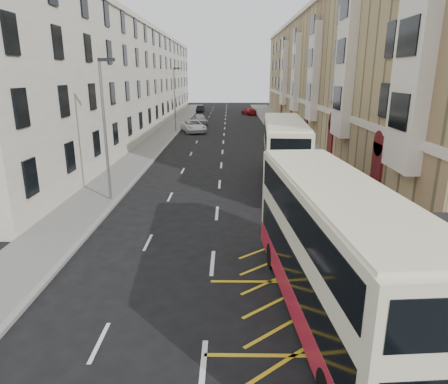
{
  "coord_description": "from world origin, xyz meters",
  "views": [
    {
      "loc": [
        0.65,
        -10.57,
        7.27
      ],
      "look_at": [
        0.42,
        7.2,
        2.03
      ],
      "focal_mm": 32.0,
      "sensor_mm": 36.0,
      "label": 1
    }
  ],
  "objects_px": {
    "street_lamp_near": "(105,123)",
    "double_decker_front": "(332,252)",
    "white_van": "(193,126)",
    "pedestrian_far": "(357,214)",
    "car_dark": "(200,109)",
    "car_red": "(249,111)",
    "car_silver": "(200,119)",
    "street_lamp_far": "(175,96)",
    "double_decker_rear": "(284,153)"
  },
  "relations": [
    {
      "from": "double_decker_rear",
      "to": "white_van",
      "type": "distance_m",
      "value": 27.55
    },
    {
      "from": "white_van",
      "to": "street_lamp_far",
      "type": "bearing_deg",
      "value": 162.88
    },
    {
      "from": "car_red",
      "to": "street_lamp_near",
      "type": "bearing_deg",
      "value": 60.54
    },
    {
      "from": "car_dark",
      "to": "car_red",
      "type": "relative_size",
      "value": 0.86
    },
    {
      "from": "street_lamp_near",
      "to": "street_lamp_far",
      "type": "distance_m",
      "value": 30.0
    },
    {
      "from": "double_decker_front",
      "to": "car_red",
      "type": "xyz_separation_m",
      "value": [
        0.68,
        65.73,
        -1.56
      ]
    },
    {
      "from": "street_lamp_near",
      "to": "car_red",
      "type": "distance_m",
      "value": 55.22
    },
    {
      "from": "street_lamp_near",
      "to": "double_decker_front",
      "type": "relative_size",
      "value": 0.72
    },
    {
      "from": "street_lamp_far",
      "to": "car_dark",
      "type": "relative_size",
      "value": 2.07
    },
    {
      "from": "pedestrian_far",
      "to": "street_lamp_near",
      "type": "bearing_deg",
      "value": -4.76
    },
    {
      "from": "street_lamp_near",
      "to": "pedestrian_far",
      "type": "relative_size",
      "value": 4.94
    },
    {
      "from": "pedestrian_far",
      "to": "white_van",
      "type": "xyz_separation_m",
      "value": [
        -10.73,
        34.82,
        -0.18
      ]
    },
    {
      "from": "street_lamp_near",
      "to": "pedestrian_far",
      "type": "xyz_separation_m",
      "value": [
        13.04,
        -4.82,
        -3.68
      ]
    },
    {
      "from": "white_van",
      "to": "car_silver",
      "type": "xyz_separation_m",
      "value": [
        0.23,
        8.06,
        0.01
      ]
    },
    {
      "from": "car_silver",
      "to": "street_lamp_near",
      "type": "bearing_deg",
      "value": -105.61
    },
    {
      "from": "car_silver",
      "to": "white_van",
      "type": "bearing_deg",
      "value": -103.46
    },
    {
      "from": "car_dark",
      "to": "car_red",
      "type": "distance_m",
      "value": 11.03
    },
    {
      "from": "double_decker_rear",
      "to": "street_lamp_near",
      "type": "bearing_deg",
      "value": -156.16
    },
    {
      "from": "pedestrian_far",
      "to": "car_red",
      "type": "bearing_deg",
      "value": -72.25
    },
    {
      "from": "street_lamp_far",
      "to": "car_red",
      "type": "height_order",
      "value": "street_lamp_far"
    },
    {
      "from": "double_decker_rear",
      "to": "pedestrian_far",
      "type": "distance_m",
      "value": 9.02
    },
    {
      "from": "pedestrian_far",
      "to": "car_red",
      "type": "relative_size",
      "value": 0.36
    },
    {
      "from": "double_decker_front",
      "to": "car_silver",
      "type": "distance_m",
      "value": 50.36
    },
    {
      "from": "double_decker_rear",
      "to": "car_dark",
      "type": "bearing_deg",
      "value": 103.97
    },
    {
      "from": "street_lamp_near",
      "to": "car_silver",
      "type": "relative_size",
      "value": 1.72
    },
    {
      "from": "double_decker_rear",
      "to": "car_red",
      "type": "distance_m",
      "value": 50.26
    },
    {
      "from": "double_decker_front",
      "to": "car_silver",
      "type": "bearing_deg",
      "value": 94.16
    },
    {
      "from": "street_lamp_near",
      "to": "car_dark",
      "type": "distance_m",
      "value": 59.59
    },
    {
      "from": "car_silver",
      "to": "street_lamp_far",
      "type": "bearing_deg",
      "value": -119.29
    },
    {
      "from": "street_lamp_far",
      "to": "double_decker_front",
      "type": "height_order",
      "value": "street_lamp_far"
    },
    {
      "from": "double_decker_rear",
      "to": "car_red",
      "type": "height_order",
      "value": "double_decker_rear"
    },
    {
      "from": "double_decker_front",
      "to": "white_van",
      "type": "xyz_separation_m",
      "value": [
        -7.77,
        41.71,
        -1.43
      ]
    },
    {
      "from": "double_decker_rear",
      "to": "car_red",
      "type": "xyz_separation_m",
      "value": [
        0.1,
        50.23,
        -1.6
      ]
    },
    {
      "from": "double_decker_front",
      "to": "car_red",
      "type": "bearing_deg",
      "value": 84.95
    },
    {
      "from": "street_lamp_near",
      "to": "car_dark",
      "type": "relative_size",
      "value": 2.07
    },
    {
      "from": "car_red",
      "to": "car_dark",
      "type": "bearing_deg",
      "value": -47.65
    },
    {
      "from": "pedestrian_far",
      "to": "double_decker_front",
      "type": "bearing_deg",
      "value": 82.29
    },
    {
      "from": "double_decker_rear",
      "to": "white_van",
      "type": "height_order",
      "value": "double_decker_rear"
    },
    {
      "from": "car_dark",
      "to": "pedestrian_far",
      "type": "bearing_deg",
      "value": -76.12
    },
    {
      "from": "street_lamp_near",
      "to": "pedestrian_far",
      "type": "height_order",
      "value": "street_lamp_near"
    },
    {
      "from": "pedestrian_far",
      "to": "car_red",
      "type": "distance_m",
      "value": 58.88
    },
    {
      "from": "white_van",
      "to": "double_decker_rear",
      "type": "bearing_deg",
      "value": -89.44
    },
    {
      "from": "street_lamp_far",
      "to": "double_decker_rear",
      "type": "distance_m",
      "value": 28.4
    },
    {
      "from": "street_lamp_far",
      "to": "double_decker_rear",
      "type": "xyz_separation_m",
      "value": [
        10.66,
        -26.21,
        -2.39
      ]
    },
    {
      "from": "car_silver",
      "to": "car_red",
      "type": "height_order",
      "value": "car_silver"
    },
    {
      "from": "street_lamp_near",
      "to": "car_silver",
      "type": "bearing_deg",
      "value": 86.18
    },
    {
      "from": "street_lamp_far",
      "to": "street_lamp_near",
      "type": "bearing_deg",
      "value": -90.0
    },
    {
      "from": "pedestrian_far",
      "to": "car_silver",
      "type": "distance_m",
      "value": 44.14
    },
    {
      "from": "pedestrian_far",
      "to": "double_decker_rear",
      "type": "bearing_deg",
      "value": -59.0
    },
    {
      "from": "double_decker_front",
      "to": "white_van",
      "type": "bearing_deg",
      "value": 96.1
    }
  ]
}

